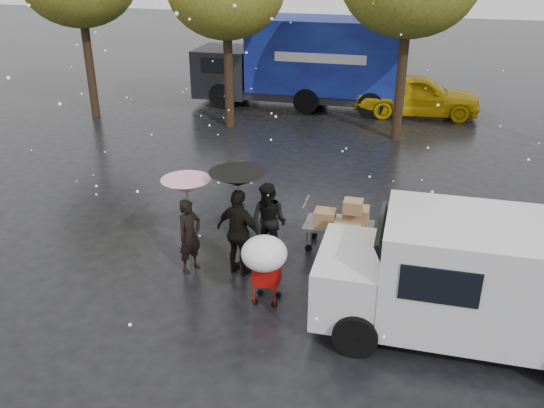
% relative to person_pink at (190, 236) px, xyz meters
% --- Properties ---
extents(ground, '(90.00, 90.00, 0.00)m').
position_rel_person_pink_xyz_m(ground, '(1.13, -0.19, -0.79)').
color(ground, black).
rests_on(ground, ground).
extents(person_pink, '(0.59, 0.68, 1.59)m').
position_rel_person_pink_xyz_m(person_pink, '(0.00, 0.00, 0.00)').
color(person_pink, black).
rests_on(person_pink, ground).
extents(person_middle, '(0.95, 0.82, 1.70)m').
position_rel_person_pink_xyz_m(person_middle, '(1.44, 0.90, 0.06)').
color(person_middle, black).
rests_on(person_middle, ground).
extents(person_black, '(1.18, 0.79, 1.86)m').
position_rel_person_pink_xyz_m(person_black, '(1.03, 0.13, 0.14)').
color(person_black, black).
rests_on(person_black, ground).
extents(umbrella_pink, '(0.99, 0.99, 2.04)m').
position_rel_person_pink_xyz_m(umbrella_pink, '(0.00, -0.00, 1.09)').
color(umbrella_pink, '#4C4C4C').
rests_on(umbrella_pink, ground).
extents(umbrella_black, '(1.13, 1.13, 2.25)m').
position_rel_person_pink_xyz_m(umbrella_black, '(1.03, 0.13, 1.30)').
color(umbrella_black, '#4C4C4C').
rests_on(umbrella_black, ground).
extents(vendor_cart, '(1.52, 0.80, 1.27)m').
position_rel_person_pink_xyz_m(vendor_cart, '(2.91, 1.66, -0.07)').
color(vendor_cart, slate).
rests_on(vendor_cart, ground).
extents(shopping_cart, '(0.84, 0.84, 1.46)m').
position_rel_person_pink_xyz_m(shopping_cart, '(1.83, -0.90, 0.27)').
color(shopping_cart, '#BE0E0A').
rests_on(shopping_cart, ground).
extents(white_van, '(4.91, 2.18, 2.20)m').
position_rel_person_pink_xyz_m(white_van, '(5.44, -0.90, 0.37)').
color(white_van, silver).
rests_on(white_van, ground).
extents(blue_truck, '(8.30, 2.60, 3.50)m').
position_rel_person_pink_xyz_m(blue_truck, '(-0.33, 13.31, 0.96)').
color(blue_truck, navy).
rests_on(blue_truck, ground).
extents(box_ground_near, '(0.56, 0.45, 0.50)m').
position_rel_person_pink_xyz_m(box_ground_near, '(4.10, -0.35, -0.54)').
color(box_ground_near, brown).
rests_on(box_ground_near, ground).
extents(box_ground_far, '(0.47, 0.40, 0.31)m').
position_rel_person_pink_xyz_m(box_ground_far, '(2.93, 0.73, -0.64)').
color(box_ground_far, brown).
rests_on(box_ground_far, ground).
extents(yellow_taxi, '(4.93, 2.35, 1.63)m').
position_rel_person_pink_xyz_m(yellow_taxi, '(4.19, 13.05, 0.02)').
color(yellow_taxi, gold).
rests_on(yellow_taxi, ground).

